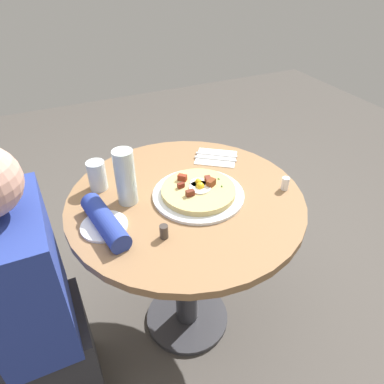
{
  "coord_description": "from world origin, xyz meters",
  "views": [
    {
      "loc": [
        0.96,
        -0.42,
        1.53
      ],
      "look_at": [
        0.01,
        0.02,
        0.77
      ],
      "focal_mm": 33.16,
      "sensor_mm": 36.0,
      "label": 1
    }
  ],
  "objects_px": {
    "person_seated": "(39,313)",
    "bread_plate": "(104,226)",
    "dining_table": "(186,233)",
    "breakfast_pizza": "(198,190)",
    "pizza_plate": "(198,194)",
    "salt_shaker": "(285,183)",
    "water_bottle": "(125,177)",
    "fork": "(215,159)",
    "knife": "(217,155)",
    "pepper_shaker": "(164,232)",
    "water_glass": "(97,175)"
  },
  "relations": [
    {
      "from": "breakfast_pizza",
      "to": "salt_shaker",
      "type": "xyz_separation_m",
      "value": [
        0.1,
        0.32,
        0.0
      ]
    },
    {
      "from": "water_glass",
      "to": "fork",
      "type": "bearing_deg",
      "value": 89.61
    },
    {
      "from": "person_seated",
      "to": "fork",
      "type": "height_order",
      "value": "person_seated"
    },
    {
      "from": "person_seated",
      "to": "pizza_plate",
      "type": "bearing_deg",
      "value": 97.19
    },
    {
      "from": "dining_table",
      "to": "salt_shaker",
      "type": "distance_m",
      "value": 0.43
    },
    {
      "from": "pepper_shaker",
      "to": "bread_plate",
      "type": "bearing_deg",
      "value": -128.13
    },
    {
      "from": "bread_plate",
      "to": "water_bottle",
      "type": "relative_size",
      "value": 0.75
    },
    {
      "from": "bread_plate",
      "to": "water_bottle",
      "type": "bearing_deg",
      "value": 132.57
    },
    {
      "from": "person_seated",
      "to": "water_glass",
      "type": "distance_m",
      "value": 0.51
    },
    {
      "from": "salt_shaker",
      "to": "dining_table",
      "type": "bearing_deg",
      "value": -107.02
    },
    {
      "from": "dining_table",
      "to": "pizza_plate",
      "type": "distance_m",
      "value": 0.19
    },
    {
      "from": "person_seated",
      "to": "salt_shaker",
      "type": "bearing_deg",
      "value": 88.88
    },
    {
      "from": "water_glass",
      "to": "pepper_shaker",
      "type": "height_order",
      "value": "water_glass"
    },
    {
      "from": "knife",
      "to": "dining_table",
      "type": "bearing_deg",
      "value": -102.73
    },
    {
      "from": "knife",
      "to": "pepper_shaker",
      "type": "xyz_separation_m",
      "value": [
        0.38,
        -0.39,
        0.02
      ]
    },
    {
      "from": "dining_table",
      "to": "breakfast_pizza",
      "type": "bearing_deg",
      "value": 75.33
    },
    {
      "from": "pizza_plate",
      "to": "water_glass",
      "type": "bearing_deg",
      "value": -122.39
    },
    {
      "from": "person_seated",
      "to": "pizza_plate",
      "type": "relative_size",
      "value": 3.35
    },
    {
      "from": "water_bottle",
      "to": "salt_shaker",
      "type": "relative_size",
      "value": 4.12
    },
    {
      "from": "water_bottle",
      "to": "knife",
      "type": "bearing_deg",
      "value": 108.93
    },
    {
      "from": "pizza_plate",
      "to": "water_bottle",
      "type": "xyz_separation_m",
      "value": [
        -0.08,
        -0.24,
        0.1
      ]
    },
    {
      "from": "dining_table",
      "to": "salt_shaker",
      "type": "xyz_separation_m",
      "value": [
        0.11,
        0.36,
        0.2
      ]
    },
    {
      "from": "breakfast_pizza",
      "to": "salt_shaker",
      "type": "distance_m",
      "value": 0.33
    },
    {
      "from": "water_glass",
      "to": "salt_shaker",
      "type": "bearing_deg",
      "value": 64.7
    },
    {
      "from": "salt_shaker",
      "to": "bread_plate",
      "type": "bearing_deg",
      "value": -96.03
    },
    {
      "from": "dining_table",
      "to": "fork",
      "type": "distance_m",
      "value": 0.35
    },
    {
      "from": "pizza_plate",
      "to": "breakfast_pizza",
      "type": "bearing_deg",
      "value": 143.42
    },
    {
      "from": "fork",
      "to": "knife",
      "type": "bearing_deg",
      "value": 90.0
    },
    {
      "from": "breakfast_pizza",
      "to": "pepper_shaker",
      "type": "bearing_deg",
      "value": -51.6
    },
    {
      "from": "fork",
      "to": "pizza_plate",
      "type": "bearing_deg",
      "value": -95.81
    },
    {
      "from": "water_bottle",
      "to": "salt_shaker",
      "type": "bearing_deg",
      "value": 72.61
    },
    {
      "from": "person_seated",
      "to": "bread_plate",
      "type": "bearing_deg",
      "value": 101.1
    },
    {
      "from": "water_bottle",
      "to": "fork",
      "type": "bearing_deg",
      "value": 106.22
    },
    {
      "from": "bread_plate",
      "to": "water_glass",
      "type": "distance_m",
      "value": 0.24
    },
    {
      "from": "pizza_plate",
      "to": "bread_plate",
      "type": "bearing_deg",
      "value": -85.79
    },
    {
      "from": "bread_plate",
      "to": "water_bottle",
      "type": "distance_m",
      "value": 0.18
    },
    {
      "from": "fork",
      "to": "salt_shaker",
      "type": "bearing_deg",
      "value": -29.38
    },
    {
      "from": "dining_table",
      "to": "person_seated",
      "type": "height_order",
      "value": "person_seated"
    },
    {
      "from": "bread_plate",
      "to": "fork",
      "type": "distance_m",
      "value": 0.58
    },
    {
      "from": "water_bottle",
      "to": "pepper_shaker",
      "type": "bearing_deg",
      "value": 11.97
    },
    {
      "from": "fork",
      "to": "water_glass",
      "type": "height_order",
      "value": "water_glass"
    },
    {
      "from": "water_bottle",
      "to": "salt_shaker",
      "type": "xyz_separation_m",
      "value": [
        0.18,
        0.56,
        -0.08
      ]
    },
    {
      "from": "knife",
      "to": "salt_shaker",
      "type": "height_order",
      "value": "salt_shaker"
    },
    {
      "from": "water_glass",
      "to": "water_bottle",
      "type": "bearing_deg",
      "value": 31.59
    },
    {
      "from": "person_seated",
      "to": "salt_shaker",
      "type": "height_order",
      "value": "person_seated"
    },
    {
      "from": "knife",
      "to": "pepper_shaker",
      "type": "height_order",
      "value": "pepper_shaker"
    },
    {
      "from": "dining_table",
      "to": "water_glass",
      "type": "relative_size",
      "value": 7.69
    },
    {
      "from": "breakfast_pizza",
      "to": "water_bottle",
      "type": "xyz_separation_m",
      "value": [
        -0.08,
        -0.25,
        0.08
      ]
    },
    {
      "from": "person_seated",
      "to": "fork",
      "type": "relative_size",
      "value": 6.31
    },
    {
      "from": "dining_table",
      "to": "fork",
      "type": "height_order",
      "value": "fork"
    }
  ]
}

